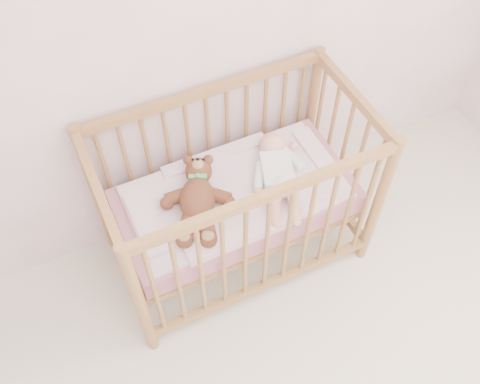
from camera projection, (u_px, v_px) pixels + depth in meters
wall_back at (189, 20)px, 2.33m from camera, size 4.00×0.02×2.70m
crib at (236, 199)px, 2.80m from camera, size 1.36×0.76×1.00m
mattress at (236, 201)px, 2.81m from camera, size 1.22×0.62×0.13m
blanket at (236, 192)px, 2.75m from camera, size 1.10×0.58×0.06m
baby at (277, 171)px, 2.74m from camera, size 0.47×0.66×0.15m
teddy_bear at (197, 200)px, 2.62m from camera, size 0.58×0.66×0.15m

